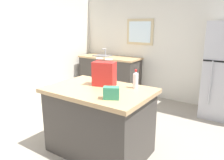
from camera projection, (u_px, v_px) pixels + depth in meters
ground at (103, 155)px, 2.88m from camera, size 6.46×6.46×0.00m
back_wall at (174, 44)px, 4.73m from camera, size 4.86×0.13×2.52m
kitchen_island at (99, 120)px, 2.87m from camera, size 1.34×0.91×0.89m
sink_counter at (109, 74)px, 5.44m from camera, size 1.54×0.62×1.10m
shopping_bag at (104, 74)px, 2.86m from camera, size 0.33×0.23×0.37m
small_box at (111, 93)px, 2.36m from camera, size 0.20×0.17×0.14m
bottle at (136, 80)px, 2.75m from camera, size 0.07×0.07×0.25m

